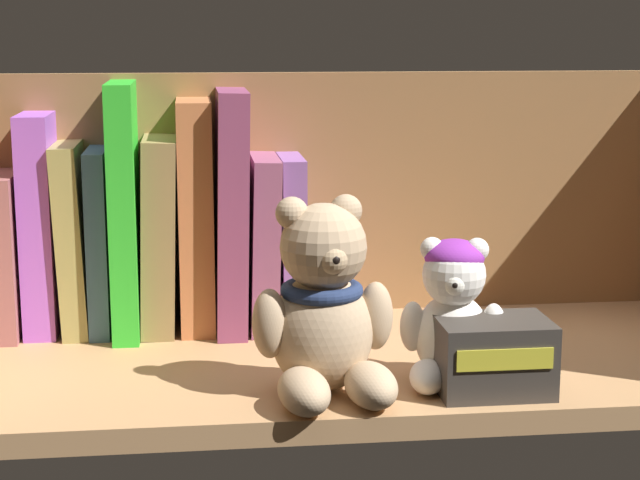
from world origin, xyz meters
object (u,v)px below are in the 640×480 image
Objects in this scene: book_6 at (159,233)px; book_7 at (196,214)px; book_3 at (74,237)px; book_4 at (100,239)px; teddy_bear_larger at (324,311)px; teddy_bear_smaller at (453,315)px; book_1 at (8,253)px; book_8 at (231,209)px; small_product_box at (493,356)px; book_10 at (291,240)px; book_5 at (126,207)px; book_2 at (40,223)px; book_9 at (262,240)px.

book_7 is (3.56, 0.00, 1.79)cm from book_6.
book_4 is (2.52, 0.00, -0.28)cm from book_3.
book_3 is 1.03× the size of book_4.
teddy_bear_smaller is (10.95, 1.75, -1.11)cm from teddy_bear_larger.
book_7 is at bearing 0.00° from book_1.
small_product_box is at bearing -48.87° from book_8.
book_10 is at bearing 0.00° from book_7.
teddy_bear_smaller reaches higher than small_product_box.
book_1 is 0.65× the size of book_5.
teddy_bear_larger is (27.97, -21.88, -0.90)cm from book_1.
teddy_bear_larger is at bearing -41.42° from book_2.
small_product_box is at bearing -35.07° from book_4.
book_8 is at bearing 0.00° from book_6.
book_2 is at bearing 0.00° from book_1.
book_9 reaches higher than teddy_bear_smaller.
book_5 is 1.98× the size of teddy_bear_smaller.
book_8 is at bearing 0.00° from book_5.
book_5 is 1.08× the size of book_7.
book_7 is 2.46× the size of small_product_box.
book_10 is (12.86, 0.00, -0.99)cm from book_6.
book_7 is (9.27, 0.00, 2.30)cm from book_4.
book_2 is 21.48cm from book_9.
book_5 is (8.14, 0.00, 1.49)cm from book_2.
book_7 is 9.71cm from book_10.
book_10 is at bearing 91.65° from teddy_bear_larger.
book_9 reaches higher than book_10.
book_2 is 1.25× the size of book_9.
teddy_bear_smaller is (11.58, -20.12, -2.62)cm from book_10.
book_3 is 30.91cm from teddy_bear_larger.
book_7 reaches higher than book_9.
book_9 is at bearing 0.00° from book_4.
book_1 is at bearing 152.65° from teddy_bear_smaller.
teddy_bear_larger is (24.79, -21.88, -3.67)cm from book_2.
book_4 is (8.77, 0.00, 1.08)cm from book_1.
book_10 is 23.37cm from teddy_bear_smaller.
book_1 is 0.92× the size of book_9.
book_4 is at bearing 180.00° from book_5.
book_7 is 33.89cm from small_product_box.
book_8 reaches higher than book_6.
book_8 is 23.32cm from teddy_bear_larger.
teddy_bear_smaller is at bearing -33.73° from book_4.
book_3 is 0.97× the size of book_6.
teddy_bear_smaller is (35.74, -20.12, -4.78)cm from book_2.
book_1 is 0.85× the size of book_3.
book_8 is at bearing 180.00° from book_9.
book_4 is (5.60, 0.00, -1.69)cm from book_2.
book_4 is at bearing 180.00° from book_8.
book_4 is 0.74× the size of book_5.
book_5 is 39.05cm from small_product_box.
book_1 is 1.28× the size of teddy_bear_smaller.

